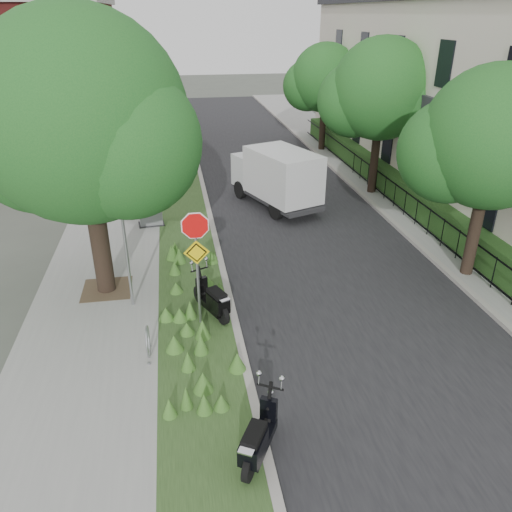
# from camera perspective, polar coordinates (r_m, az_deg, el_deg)

# --- Properties ---
(ground) EXTENTS (120.00, 120.00, 0.00)m
(ground) POSITION_cam_1_polar(r_m,az_deg,el_deg) (13.01, 0.09, -8.85)
(ground) COLOR #4C5147
(ground) RESTS_ON ground
(sidewalk_near) EXTENTS (3.50, 60.00, 0.12)m
(sidewalk_near) POSITION_cam_1_polar(r_m,az_deg,el_deg) (21.94, -15.52, 5.41)
(sidewalk_near) COLOR gray
(sidewalk_near) RESTS_ON ground
(verge) EXTENTS (2.00, 60.00, 0.12)m
(verge) POSITION_cam_1_polar(r_m,az_deg,el_deg) (21.81, -8.30, 5.98)
(verge) COLOR #2A411C
(verge) RESTS_ON ground
(kerb_near) EXTENTS (0.20, 60.00, 0.13)m
(kerb_near) POSITION_cam_1_polar(r_m,az_deg,el_deg) (21.84, -5.67, 6.17)
(kerb_near) COLOR #9E9991
(kerb_near) RESTS_ON ground
(road) EXTENTS (7.00, 60.00, 0.01)m
(road) POSITION_cam_1_polar(r_m,az_deg,el_deg) (22.35, 3.37, 6.56)
(road) COLOR black
(road) RESTS_ON ground
(kerb_far) EXTENTS (0.20, 60.00, 0.13)m
(kerb_far) POSITION_cam_1_polar(r_m,az_deg,el_deg) (23.33, 11.85, 7.05)
(kerb_far) COLOR #9E9991
(kerb_far) RESTS_ON ground
(footpath_far) EXTENTS (3.20, 60.00, 0.12)m
(footpath_far) POSITION_cam_1_polar(r_m,az_deg,el_deg) (23.99, 15.67, 7.14)
(footpath_far) COLOR gray
(footpath_far) RESTS_ON ground
(street_tree_main) EXTENTS (6.21, 5.54, 7.66)m
(street_tree_main) POSITION_cam_1_polar(r_m,az_deg,el_deg) (13.83, -19.48, 13.60)
(street_tree_main) COLOR black
(street_tree_main) RESTS_ON ground
(bare_post) EXTENTS (0.08, 0.08, 4.00)m
(bare_post) POSITION_cam_1_polar(r_m,az_deg,el_deg) (13.49, -14.76, 1.89)
(bare_post) COLOR #A5A8AD
(bare_post) RESTS_ON ground
(bike_hoop) EXTENTS (0.06, 0.78, 0.77)m
(bike_hoop) POSITION_cam_1_polar(r_m,az_deg,el_deg) (12.14, -12.26, -9.55)
(bike_hoop) COLOR #A5A8AD
(bike_hoop) RESTS_ON ground
(sign_assembly) EXTENTS (0.94, 0.08, 3.22)m
(sign_assembly) POSITION_cam_1_polar(r_m,az_deg,el_deg) (12.23, -6.85, 1.11)
(sign_assembly) COLOR #A5A8AD
(sign_assembly) RESTS_ON ground
(fence_far) EXTENTS (0.04, 24.00, 1.00)m
(fence_far) POSITION_cam_1_polar(r_m,az_deg,el_deg) (23.41, 13.60, 8.49)
(fence_far) COLOR black
(fence_far) RESTS_ON ground
(hedge_far) EXTENTS (1.00, 24.00, 1.10)m
(hedge_far) POSITION_cam_1_polar(r_m,az_deg,el_deg) (23.69, 15.18, 8.52)
(hedge_far) COLOR #1B3F16
(hedge_far) RESTS_ON footpath_far
(terrace_houses) EXTENTS (7.40, 26.40, 8.20)m
(terrace_houses) POSITION_cam_1_polar(r_m,az_deg,el_deg) (24.67, 24.11, 16.26)
(terrace_houses) COLOR beige
(terrace_houses) RESTS_ON ground
(brick_building) EXTENTS (9.40, 10.40, 8.30)m
(brick_building) POSITION_cam_1_polar(r_m,az_deg,el_deg) (33.57, -24.14, 18.42)
(brick_building) COLOR maroon
(brick_building) RESTS_ON ground
(far_tree_a) EXTENTS (4.60, 4.10, 6.22)m
(far_tree_a) POSITION_cam_1_polar(r_m,az_deg,el_deg) (15.66, 25.13, 11.43)
(far_tree_a) COLOR black
(far_tree_a) RESTS_ON ground
(far_tree_b) EXTENTS (4.83, 4.31, 6.56)m
(far_tree_b) POSITION_cam_1_polar(r_m,az_deg,el_deg) (22.56, 13.93, 17.50)
(far_tree_b) COLOR black
(far_tree_b) RESTS_ON ground
(far_tree_c) EXTENTS (4.37, 3.89, 5.93)m
(far_tree_c) POSITION_cam_1_polar(r_m,az_deg,el_deg) (30.08, 7.78, 19.16)
(far_tree_c) COLOR black
(far_tree_c) RESTS_ON ground
(scooter_near) EXTENTS (0.89, 1.66, 0.84)m
(scooter_near) POSITION_cam_1_polar(r_m,az_deg,el_deg) (13.31, -4.79, -5.37)
(scooter_near) COLOR black
(scooter_near) RESTS_ON ground
(scooter_far) EXTENTS (0.98, 1.59, 0.84)m
(scooter_far) POSITION_cam_1_polar(r_m,az_deg,el_deg) (9.52, 0.12, -20.59)
(scooter_far) COLOR black
(scooter_far) RESTS_ON ground
(box_truck) EXTENTS (3.31, 4.98, 2.11)m
(box_truck) POSITION_cam_1_polar(r_m,az_deg,el_deg) (21.01, 2.38, 9.23)
(box_truck) COLOR #262628
(box_truck) RESTS_ON ground
(utility_cabinet) EXTENTS (1.02, 0.73, 1.27)m
(utility_cabinet) POSITION_cam_1_polar(r_m,az_deg,el_deg) (19.42, -12.01, 5.23)
(utility_cabinet) COLOR #262628
(utility_cabinet) RESTS_ON ground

